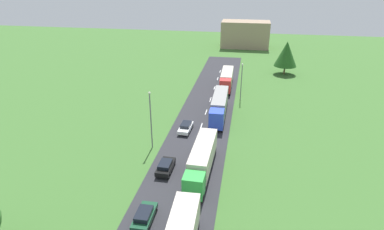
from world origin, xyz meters
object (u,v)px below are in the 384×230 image
Objects in this scene: truck_third at (219,105)px; distant_building at (245,34)px; tree_oak at (286,54)px; car_fifth at (186,127)px; lamppost_third at (241,80)px; truck_second at (202,159)px; lamppost_second at (151,118)px; car_fourth at (165,166)px; truck_fourth at (227,78)px; car_third at (144,216)px.

truck_third is 0.83× the size of distant_building.
tree_oak is at bearing -70.36° from distant_building.
lamppost_third reaches higher than car_fifth.
tree_oak reaches higher than truck_second.
truck_second is 80.26m from distant_building.
distant_building is (11.76, 74.68, -0.55)m from lamppost_second.
tree_oak reaches higher than car_fourth.
truck_fourth is at bearing 89.91° from truck_third.
lamppost_second is (-3.80, 15.69, 4.21)m from car_third.
truck_fourth is 2.87× the size of car_third.
truck_second is 3.01× the size of car_fourth.
car_fourth is at bearing 90.92° from car_third.
lamppost_third is at bearing -89.24° from distant_building.
truck_third is 1.11× the size of truck_fourth.
truck_third is at bearing -90.09° from truck_fourth.
car_fifth is at bearing -117.19° from tree_oak.
tree_oak is (10.53, 20.94, 0.95)m from lamppost_third.
truck_third is at bearing 80.03° from car_third.
car_third is at bearing -99.97° from truck_third.
lamppost_third is at bearing -66.18° from truck_fourth.
lamppost_second is at bearing -123.76° from truck_third.
distant_building reaches higher than truck_second.
tree_oak reaches higher than truck_third.
lamppost_third is (8.66, 37.95, 3.61)m from car_third.
car_fourth is 8.19m from lamppost_second.
truck_third is at bearing -92.67° from distant_building.
truck_second is 0.77× the size of distant_building.
car_fifth is at bearing 57.25° from lamppost_second.
truck_second is 1.48× the size of tree_oak.
truck_second is 2.94× the size of car_third.
truck_second is 50.90m from tree_oak.
truck_third reaches higher than car_fifth.
car_fourth is at bearing -107.31° from lamppost_third.
distant_building is at bearing 83.53° from car_fifth.
lamppost_third is 0.92× the size of tree_oak.
truck_second is at bearing 65.47° from car_third.
truck_second is 11.31m from car_third.
lamppost_third is at bearing 62.19° from car_fifth.
lamppost_second is at bearing -119.24° from lamppost_third.
truck_third is 1.73× the size of lamppost_third.
truck_third is 9.88m from lamppost_third.
car_fourth is 0.95× the size of car_fifth.
truck_fourth is 44.57m from distant_building.
lamppost_second reaches higher than car_fourth.
truck_third is (0.44, 18.78, 0.07)m from truck_second.
distant_building reaches higher than car_fifth.
lamppost_third is at bearing 60.76° from lamppost_second.
car_third is at bearing -89.08° from car_fourth.
truck_third is 1.51× the size of lamppost_second.
car_third is 90.80m from distant_building.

